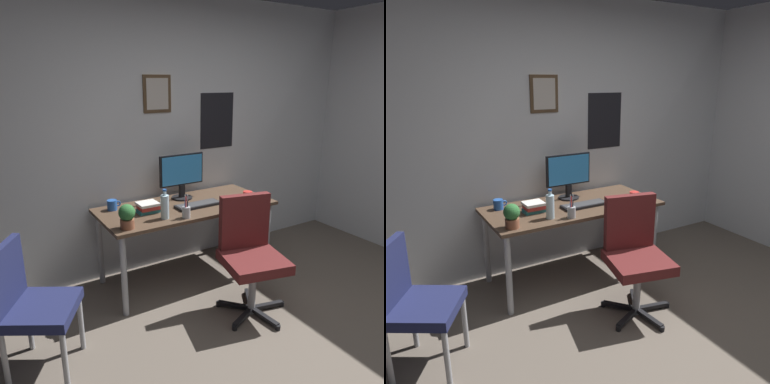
# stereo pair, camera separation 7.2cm
# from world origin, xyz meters

# --- Properties ---
(wall_back) EXTENTS (4.40, 0.10, 2.60)m
(wall_back) POSITION_xyz_m (0.00, 2.15, 1.30)
(wall_back) COLOR silver
(wall_back) RESTS_ON ground_plane
(desk) EXTENTS (1.60, 0.71, 0.72)m
(desk) POSITION_xyz_m (-0.14, 1.71, 0.65)
(desk) COLOR #4C3828
(desk) RESTS_ON ground_plane
(office_chair) EXTENTS (0.58, 0.58, 0.95)m
(office_chair) POSITION_xyz_m (0.02, 0.99, 0.53)
(office_chair) COLOR #591E1E
(office_chair) RESTS_ON ground_plane
(side_chair) EXTENTS (0.57, 0.57, 0.88)m
(side_chair) POSITION_xyz_m (-1.60, 1.17, 0.50)
(side_chair) COLOR #1E234C
(side_chair) RESTS_ON ground_plane
(monitor) EXTENTS (0.46, 0.20, 0.43)m
(monitor) POSITION_xyz_m (-0.08, 1.91, 0.96)
(monitor) COLOR black
(monitor) RESTS_ON desk
(keyboard) EXTENTS (0.43, 0.15, 0.03)m
(keyboard) POSITION_xyz_m (-0.07, 1.63, 0.74)
(keyboard) COLOR black
(keyboard) RESTS_ON desk
(computer_mouse) EXTENTS (0.06, 0.11, 0.04)m
(computer_mouse) POSITION_xyz_m (0.23, 1.60, 0.74)
(computer_mouse) COLOR black
(computer_mouse) RESTS_ON desk
(water_bottle) EXTENTS (0.07, 0.07, 0.25)m
(water_bottle) POSITION_xyz_m (-0.47, 1.50, 0.83)
(water_bottle) COLOR silver
(water_bottle) RESTS_ON desk
(coffee_mug_near) EXTENTS (0.13, 0.09, 0.09)m
(coffee_mug_near) POSITION_xyz_m (-0.77, 1.93, 0.77)
(coffee_mug_near) COLOR #2659B2
(coffee_mug_near) RESTS_ON desk
(coffee_mug_far) EXTENTS (0.13, 0.09, 0.10)m
(coffee_mug_far) POSITION_xyz_m (0.40, 1.50, 0.77)
(coffee_mug_far) COLOR red
(coffee_mug_far) RESTS_ON desk
(potted_plant) EXTENTS (0.13, 0.13, 0.20)m
(potted_plant) POSITION_xyz_m (-0.82, 1.46, 0.83)
(potted_plant) COLOR brown
(potted_plant) RESTS_ON desk
(pen_cup) EXTENTS (0.07, 0.07, 0.20)m
(pen_cup) POSITION_xyz_m (-0.31, 1.43, 0.78)
(pen_cup) COLOR #9EA0A5
(pen_cup) RESTS_ON desk
(book_stack_left) EXTENTS (0.19, 0.16, 0.09)m
(book_stack_left) POSITION_xyz_m (-0.53, 1.71, 0.77)
(book_stack_left) COLOR #26727A
(book_stack_left) RESTS_ON desk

